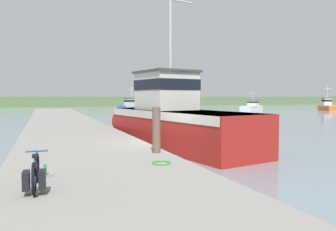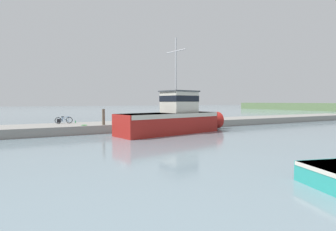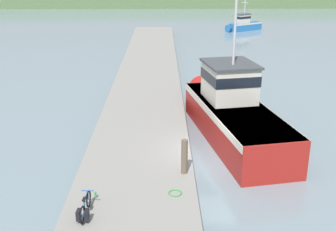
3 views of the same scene
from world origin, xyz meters
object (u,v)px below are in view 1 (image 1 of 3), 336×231
(water_bottle_by_bike, at_px, (45,170))
(boat_green_anchored, at_px, (132,106))
(fishing_boat_main, at_px, (172,119))
(boat_red_outer, at_px, (252,107))
(bicycle_touring, at_px, (35,174))
(mooring_post, at_px, (156,130))
(boat_blue_far, at_px, (327,106))

(water_bottle_by_bike, bearing_deg, boat_green_anchored, 73.12)
(fishing_boat_main, relative_size, boat_red_outer, 1.69)
(boat_red_outer, relative_size, bicycle_touring, 4.30)
(boat_red_outer, distance_m, boat_green_anchored, 22.70)
(fishing_boat_main, xyz_separation_m, boat_green_anchored, (7.70, 38.24, -0.54))
(fishing_boat_main, height_order, boat_green_anchored, fishing_boat_main)
(water_bottle_by_bike, bearing_deg, fishing_boat_main, 51.23)
(mooring_post, distance_m, water_bottle_by_bike, 3.97)
(boat_green_anchored, bearing_deg, water_bottle_by_bike, 129.05)
(fishing_boat_main, xyz_separation_m, bicycle_touring, (-6.47, -9.05, -0.36))
(boat_green_anchored, height_order, water_bottle_by_bike, boat_green_anchored)
(fishing_boat_main, bearing_deg, mooring_post, -126.87)
(boat_red_outer, distance_m, bicycle_touring, 57.96)
(boat_red_outer, distance_m, water_bottle_by_bike, 56.90)
(boat_blue_far, xyz_separation_m, mooring_post, (-46.53, -36.80, 0.70))
(fishing_boat_main, relative_size, boat_blue_far, 2.31)
(mooring_post, bearing_deg, fishing_boat_main, 63.79)
(boat_green_anchored, distance_m, bicycle_touring, 49.36)
(boat_green_anchored, xyz_separation_m, bicycle_touring, (-14.16, -47.29, 0.18))
(mooring_post, xyz_separation_m, water_bottle_by_bike, (-3.40, -1.96, -0.61))
(water_bottle_by_bike, bearing_deg, bicycle_touring, -98.52)
(boat_red_outer, distance_m, mooring_post, 53.24)
(bicycle_touring, relative_size, water_bottle_by_bike, 6.43)
(boat_red_outer, relative_size, mooring_post, 4.79)
(fishing_boat_main, xyz_separation_m, boat_blue_far, (43.64, 30.93, -0.63))
(boat_green_anchored, height_order, mooring_post, boat_green_anchored)
(fishing_boat_main, height_order, mooring_post, fishing_boat_main)
(boat_red_outer, height_order, water_bottle_by_bike, boat_red_outer)
(fishing_boat_main, relative_size, water_bottle_by_bike, 46.69)
(boat_green_anchored, bearing_deg, boat_blue_far, -135.55)
(fishing_boat_main, distance_m, boat_green_anchored, 39.01)
(mooring_post, bearing_deg, boat_red_outer, 51.48)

